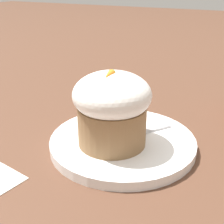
# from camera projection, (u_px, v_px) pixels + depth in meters

# --- Properties ---
(ground_plane) EXTENTS (4.00, 4.00, 0.00)m
(ground_plane) POSITION_uv_depth(u_px,v_px,m) (123.00, 146.00, 0.48)
(ground_plane) COLOR #513323
(dessert_plate) EXTENTS (0.22, 0.22, 0.01)m
(dessert_plate) POSITION_uv_depth(u_px,v_px,m) (123.00, 142.00, 0.48)
(dessert_plate) COLOR white
(dessert_plate) RESTS_ON ground_plane
(carrot_cake) EXTENTS (0.11, 0.11, 0.11)m
(carrot_cake) POSITION_uv_depth(u_px,v_px,m) (112.00, 108.00, 0.44)
(carrot_cake) COLOR olive
(carrot_cake) RESTS_ON dessert_plate
(spoon) EXTENTS (0.09, 0.08, 0.01)m
(spoon) POSITION_uv_depth(u_px,v_px,m) (132.00, 134.00, 0.48)
(spoon) COLOR silver
(spoon) RESTS_ON dessert_plate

